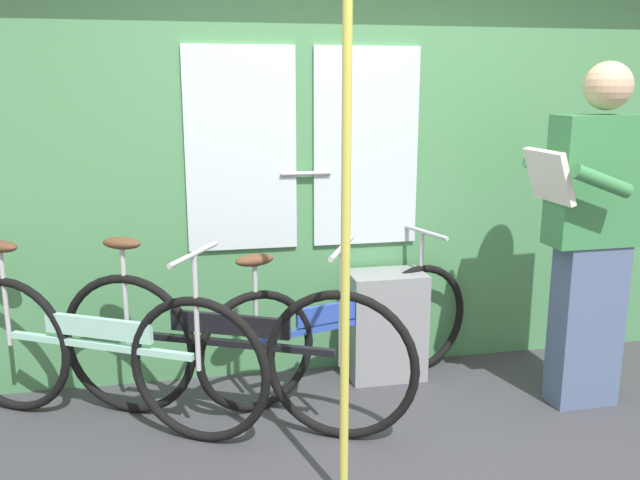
# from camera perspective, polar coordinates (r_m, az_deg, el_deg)

# --- Properties ---
(ground_plane) EXTENTS (5.92, 4.00, 0.04)m
(ground_plane) POSITION_cam_1_polar(r_m,az_deg,el_deg) (3.15, 6.64, -19.06)
(ground_plane) COLOR #38383D
(train_door_wall) EXTENTS (4.92, 0.28, 2.29)m
(train_door_wall) POSITION_cam_1_polar(r_m,az_deg,el_deg) (3.85, 1.44, 6.19)
(train_door_wall) COLOR #4C8C56
(train_door_wall) RESTS_ON ground_plane
(bicycle_near_door) EXTENTS (1.67, 0.85, 0.95)m
(bicycle_near_door) POSITION_cam_1_polar(r_m,az_deg,el_deg) (3.35, -7.69, -9.19)
(bicycle_near_door) COLOR black
(bicycle_near_door) RESTS_ON ground_plane
(bicycle_leaning_behind) EXTENTS (1.61, 0.63, 0.86)m
(bicycle_leaning_behind) POSITION_cam_1_polar(r_m,az_deg,el_deg) (3.70, 1.84, -7.59)
(bicycle_leaning_behind) COLOR black
(bicycle_leaning_behind) RESTS_ON ground_plane
(bicycle_by_pole) EXTENTS (1.58, 0.90, 0.92)m
(bicycle_by_pole) POSITION_cam_1_polar(r_m,az_deg,el_deg) (3.50, -18.17, -8.97)
(bicycle_by_pole) COLOR black
(bicycle_by_pole) RESTS_ON ground_plane
(passenger_reading_newspaper) EXTENTS (0.58, 0.51, 1.76)m
(passenger_reading_newspaper) POSITION_cam_1_polar(r_m,az_deg,el_deg) (3.67, 22.02, 0.74)
(passenger_reading_newspaper) COLOR slate
(passenger_reading_newspaper) RESTS_ON ground_plane
(trash_bin_by_wall) EXTENTS (0.43, 0.28, 0.62)m
(trash_bin_by_wall) POSITION_cam_1_polar(r_m,az_deg,el_deg) (3.92, 5.56, -7.12)
(trash_bin_by_wall) COLOR gray
(trash_bin_by_wall) RESTS_ON ground_plane
(handrail_pole) EXTENTS (0.04, 0.04, 2.25)m
(handrail_pole) POSITION_cam_1_polar(r_m,az_deg,el_deg) (2.51, 2.18, 0.97)
(handrail_pole) COLOR #C6C14C
(handrail_pole) RESTS_ON ground_plane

